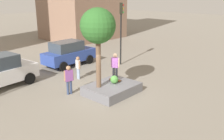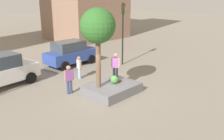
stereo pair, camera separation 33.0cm
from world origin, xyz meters
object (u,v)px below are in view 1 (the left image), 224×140
(traffic_light_corner, at_px, (121,24))
(pedestrian_crossing, at_px, (78,66))
(plaza_tree, at_px, (98,27))
(skateboarder, at_px, (115,65))
(bystander_watching, at_px, (69,78))
(sedan_parked, at_px, (69,53))
(skateboard, at_px, (115,80))
(planter_ledge, at_px, (112,89))

(traffic_light_corner, height_order, pedestrian_crossing, traffic_light_corner)
(plaza_tree, distance_m, skateboarder, 2.80)
(skateboarder, xyz_separation_m, bystander_watching, (-2.38, 1.51, -0.59))
(bystander_watching, bearing_deg, traffic_light_corner, 15.20)
(plaza_tree, bearing_deg, bystander_watching, 122.98)
(sedan_parked, xyz_separation_m, pedestrian_crossing, (-1.70, -3.17, -0.11))
(skateboard, bearing_deg, sedan_parked, 76.82)
(skateboarder, height_order, pedestrian_crossing, skateboarder)
(skateboarder, distance_m, sedan_parked, 6.59)
(planter_ledge, relative_size, traffic_light_corner, 0.60)
(traffic_light_corner, height_order, bystander_watching, traffic_light_corner)
(bystander_watching, bearing_deg, skateboarder, -32.35)
(skateboard, height_order, bystander_watching, bystander_watching)
(skateboard, relative_size, sedan_parked, 0.19)
(skateboarder, xyz_separation_m, sedan_parked, (1.50, 6.39, -0.57))
(planter_ledge, bearing_deg, skateboard, 26.18)
(traffic_light_corner, xyz_separation_m, pedestrian_crossing, (-4.78, -0.17, -2.47))
(plaza_tree, height_order, sedan_parked, plaza_tree)
(planter_ledge, relative_size, skateboard, 3.66)
(traffic_light_corner, xyz_separation_m, bystander_watching, (-6.96, -1.89, -2.38))
(plaza_tree, xyz_separation_m, skateboard, (1.41, -0.01, -3.39))
(sedan_parked, relative_size, traffic_light_corner, 0.88)
(traffic_light_corner, distance_m, pedestrian_crossing, 5.39)
(pedestrian_crossing, bearing_deg, skateboarder, -86.34)
(plaza_tree, bearing_deg, skateboarder, -0.41)
(skateboard, relative_size, bystander_watching, 0.47)
(sedan_parked, bearing_deg, bystander_watching, -128.43)
(pedestrian_crossing, bearing_deg, bystander_watching, -141.66)
(sedan_parked, distance_m, traffic_light_corner, 4.90)
(skateboard, height_order, traffic_light_corner, traffic_light_corner)
(plaza_tree, relative_size, bystander_watching, 2.56)
(planter_ledge, xyz_separation_m, sedan_parked, (2.11, 6.69, 0.75))
(plaza_tree, bearing_deg, sedan_parked, 65.53)
(sedan_parked, bearing_deg, pedestrian_crossing, -118.27)
(traffic_light_corner, bearing_deg, bystander_watching, -164.80)
(skateboard, height_order, skateboarder, skateboarder)
(pedestrian_crossing, bearing_deg, sedan_parked, 61.73)
(skateboard, distance_m, skateboarder, 0.97)
(pedestrian_crossing, bearing_deg, skateboard, -86.34)
(planter_ledge, height_order, pedestrian_crossing, pedestrian_crossing)
(plaza_tree, height_order, skateboarder, plaza_tree)
(skateboard, distance_m, bystander_watching, 2.84)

